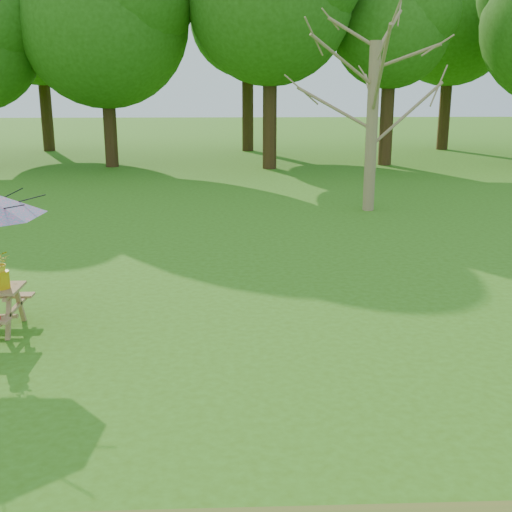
{
  "coord_description": "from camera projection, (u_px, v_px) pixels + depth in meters",
  "views": [
    {
      "loc": [
        -0.91,
        -6.97,
        3.56
      ],
      "look_at": [
        -0.56,
        2.03,
        1.1
      ],
      "focal_mm": 45.0,
      "sensor_mm": 36.0,
      "label": 1
    }
  ],
  "objects": [
    {
      "name": "ground",
      "position": [
        309.0,
        388.0,
        7.69
      ],
      "size": [
        120.0,
        120.0,
        0.0
      ],
      "primitive_type": "plane",
      "color": "#3F7215",
      "rests_on": "ground"
    }
  ]
}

